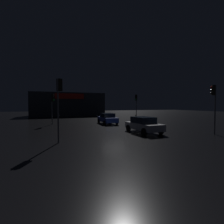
{
  "coord_description": "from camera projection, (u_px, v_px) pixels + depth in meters",
  "views": [
    {
      "loc": [
        -7.38,
        -18.27,
        2.66
      ],
      "look_at": [
        1.8,
        5.2,
        1.65
      ],
      "focal_mm": 28.04,
      "sensor_mm": 36.0,
      "label": 1
    }
  ],
  "objects": [
    {
      "name": "traffic_signal_cross_left",
      "position": [
        59.0,
        94.0,
        12.23
      ],
      "size": [
        0.43,
        0.41,
        4.49
      ],
      "color": "#595B60",
      "rests_on": "ground"
    },
    {
      "name": "traffic_signal_main",
      "position": [
        53.0,
        102.0,
        23.49
      ],
      "size": [
        0.42,
        0.42,
        4.1
      ],
      "color": "#595B60",
      "rests_on": "ground"
    },
    {
      "name": "traffic_signal_cross_right",
      "position": [
        214.0,
        98.0,
        15.72
      ],
      "size": [
        0.42,
        0.42,
        4.45
      ],
      "color": "#595B60",
      "rests_on": "ground"
    },
    {
      "name": "store_building",
      "position": [
        67.0,
        104.0,
        43.98
      ],
      "size": [
        17.32,
        8.07,
        5.61
      ],
      "color": "#33383D",
      "rests_on": "ground"
    },
    {
      "name": "ground_plane",
      "position": [
        114.0,
        128.0,
        19.79
      ],
      "size": [
        120.0,
        120.0,
        0.0
      ],
      "primitive_type": "plane",
      "color": "black"
    },
    {
      "name": "traffic_signal_opposite",
      "position": [
        136.0,
        101.0,
        28.06
      ],
      "size": [
        0.42,
        0.42,
        4.31
      ],
      "color": "#595B60",
      "rests_on": "ground"
    },
    {
      "name": "bollard_kerb_a",
      "position": [
        135.0,
        117.0,
        30.66
      ],
      "size": [
        0.1,
        0.1,
        0.96
      ],
      "primitive_type": "cylinder",
      "color": "gold",
      "rests_on": "ground"
    },
    {
      "name": "car_far",
      "position": [
        144.0,
        125.0,
        16.72
      ],
      "size": [
        2.17,
        4.28,
        1.51
      ],
      "color": "#B7B7BF",
      "rests_on": "ground"
    },
    {
      "name": "car_near",
      "position": [
        107.0,
        118.0,
        24.68
      ],
      "size": [
        2.09,
        4.44,
        1.5
      ],
      "color": "navy",
      "rests_on": "ground"
    }
  ]
}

